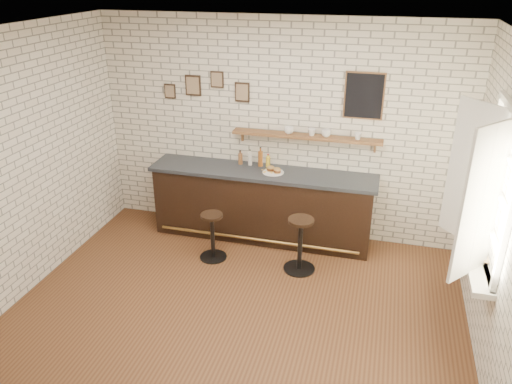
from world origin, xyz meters
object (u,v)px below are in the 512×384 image
at_px(bar_stool_left, 212,235).
at_px(condiment_bottle_yellow, 268,161).
at_px(bar_stool_right, 300,243).
at_px(shelf_cup_b, 312,132).
at_px(bitters_bottle_amber, 260,158).
at_px(book_upper, 474,254).
at_px(shelf_cup_a, 289,130).
at_px(bar_counter, 262,204).
at_px(ciabatta_sandwich, 274,169).
at_px(book_lower, 474,256).
at_px(sandwich_plate, 273,172).
at_px(bitters_bottle_brown, 240,159).
at_px(bitters_bottle_white, 250,159).
at_px(shelf_cup_c, 326,133).
at_px(shelf_cup_d, 358,136).

bearing_deg(bar_stool_left, condiment_bottle_yellow, 59.80).
distance_m(bar_stool_right, shelf_cup_b, 1.47).
relative_size(bitters_bottle_amber, book_upper, 1.13).
bearing_deg(shelf_cup_a, book_upper, -43.33).
height_order(bar_counter, ciabatta_sandwich, ciabatta_sandwich).
relative_size(ciabatta_sandwich, bar_stool_left, 0.35).
height_order(ciabatta_sandwich, bar_stool_left, ciabatta_sandwich).
xyz_separation_m(bar_counter, bar_stool_right, (0.67, -0.71, -0.12)).
distance_m(condiment_bottle_yellow, book_upper, 2.97).
relative_size(ciabatta_sandwich, shelf_cup_b, 2.18).
relative_size(bar_counter, book_lower, 13.55).
xyz_separation_m(book_lower, book_upper, (0.00, 0.00, 0.02)).
bearing_deg(shelf_cup_a, sandwich_plate, -131.17).
relative_size(bitters_bottle_brown, shelf_cup_a, 1.64).
xyz_separation_m(bitters_bottle_white, bitters_bottle_amber, (0.15, 0.00, 0.02)).
bearing_deg(shelf_cup_c, book_lower, -110.72).
bearing_deg(shelf_cup_c, condiment_bottle_yellow, 115.36).
bearing_deg(bar_stool_right, bar_stool_left, -179.18).
distance_m(bar_counter, bar_stool_right, 0.98).
relative_size(bitters_bottle_white, bitters_bottle_amber, 0.82).
height_order(shelf_cup_a, shelf_cup_d, shelf_cup_a).
bearing_deg(sandwich_plate, bitters_bottle_amber, 139.76).
height_order(sandwich_plate, shelf_cup_c, shelf_cup_c).
relative_size(bitters_bottle_amber, shelf_cup_d, 2.99).
xyz_separation_m(shelf_cup_b, shelf_cup_c, (0.19, 0.00, 0.00)).
height_order(ciabatta_sandwich, bitters_bottle_white, bitters_bottle_white).
distance_m(ciabatta_sandwich, book_upper, 2.76).
bearing_deg(bar_counter, ciabatta_sandwich, -7.70).
distance_m(shelf_cup_d, book_upper, 2.18).
distance_m(bitters_bottle_white, bar_stool_right, 1.44).
bearing_deg(bitters_bottle_brown, bitters_bottle_amber, 0.00).
bearing_deg(shelf_cup_a, bar_stool_left, -137.36).
xyz_separation_m(bar_counter, bitters_bottle_white, (-0.22, 0.17, 0.59)).
height_order(bitters_bottle_white, bitters_bottle_amber, bitters_bottle_amber).
height_order(bar_counter, bitters_bottle_white, bitters_bottle_white).
distance_m(condiment_bottle_yellow, bar_stool_left, 1.27).
bearing_deg(bitters_bottle_white, ciabatta_sandwich, -26.52).
distance_m(bar_stool_right, shelf_cup_a, 1.52).
bearing_deg(bar_counter, book_upper, -29.76).
bearing_deg(bitters_bottle_amber, shelf_cup_a, 4.59).
relative_size(bitters_bottle_white, book_lower, 0.98).
height_order(ciabatta_sandwich, bar_stool_right, ciabatta_sandwich).
height_order(bar_stool_left, shelf_cup_a, shelf_cup_a).
distance_m(shelf_cup_b, shelf_cup_c, 0.19).
relative_size(shelf_cup_c, book_lower, 0.55).
height_order(bar_stool_left, book_lower, book_lower).
bearing_deg(condiment_bottle_yellow, book_lower, -33.03).
height_order(ciabatta_sandwich, shelf_cup_a, shelf_cup_a).
xyz_separation_m(sandwich_plate, bar_stool_right, (0.52, -0.68, -0.63)).
height_order(bar_counter, condiment_bottle_yellow, condiment_bottle_yellow).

